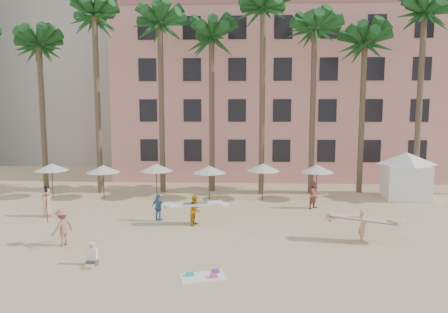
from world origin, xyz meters
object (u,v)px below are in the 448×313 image
carrier_yellow (363,223)px  carrier_white (195,209)px  cabana (406,171)px  pink_hotel (294,97)px

carrier_yellow → carrier_white: 9.23m
cabana → carrier_yellow: bearing=-121.3°
carrier_white → pink_hotel: bearing=67.8°
cabana → carrier_white: 16.90m
carrier_yellow → carrier_white: carrier_white is taller
pink_hotel → carrier_yellow: (0.59, -22.84, -7.03)m
cabana → carrier_yellow: cabana is taller
cabana → carrier_yellow: 11.98m
pink_hotel → carrier_yellow: pink_hotel is taller
carrier_yellow → cabana: bearing=58.7°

